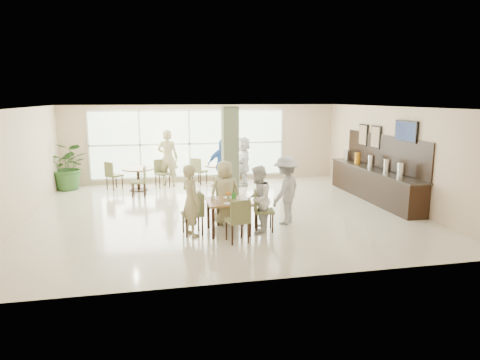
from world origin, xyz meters
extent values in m
plane|color=beige|center=(0.00, 0.00, 0.00)|extent=(10.00, 10.00, 0.00)
plane|color=white|center=(0.00, 0.00, 2.80)|extent=(10.00, 10.00, 0.00)
plane|color=beige|center=(0.00, 4.50, 1.40)|extent=(10.00, 0.00, 10.00)
plane|color=beige|center=(0.00, -4.50, 1.40)|extent=(10.00, 0.00, 10.00)
plane|color=beige|center=(-5.00, 0.00, 1.40)|extent=(0.00, 9.00, 9.00)
plane|color=beige|center=(5.00, 0.00, 1.40)|extent=(0.00, 9.00, 9.00)
plane|color=silver|center=(-0.50, 4.47, 1.40)|extent=(7.00, 0.00, 7.00)
cube|color=#5B6747|center=(0.40, 1.20, 1.40)|extent=(0.45, 0.45, 2.80)
cube|color=brown|center=(-0.19, -1.78, 0.72)|extent=(0.97, 0.97, 0.05)
cube|color=black|center=(-0.60, -2.19, 0.35)|extent=(0.06, 0.06, 0.70)
cube|color=black|center=(0.21, -2.19, 0.35)|extent=(0.06, 0.06, 0.70)
cube|color=black|center=(-0.60, -1.37, 0.35)|extent=(0.06, 0.06, 0.70)
cube|color=black|center=(0.21, -1.37, 0.35)|extent=(0.06, 0.06, 0.70)
cylinder|color=brown|center=(-2.32, 3.30, 0.73)|extent=(1.06, 1.06, 0.04)
cylinder|color=black|center=(-2.32, 3.30, 0.35)|extent=(0.10, 0.10, 0.71)
cylinder|color=black|center=(-2.32, 3.30, 0.01)|extent=(0.60, 0.60, 0.03)
cylinder|color=brown|center=(0.46, 3.50, 0.73)|extent=(1.12, 1.12, 0.04)
cylinder|color=black|center=(0.46, 3.50, 0.35)|extent=(0.10, 0.10, 0.71)
cylinder|color=black|center=(0.46, 3.50, 0.01)|extent=(0.60, 0.60, 0.03)
cylinder|color=white|center=(-0.53, -1.59, 0.80)|extent=(0.08, 0.08, 0.10)
cylinder|color=white|center=(-0.02, -2.01, 0.80)|extent=(0.08, 0.08, 0.10)
cylinder|color=white|center=(-0.47, -2.01, 0.80)|extent=(0.08, 0.08, 0.10)
cylinder|color=white|center=(-0.26, -2.09, 0.76)|extent=(0.20, 0.20, 0.01)
cylinder|color=white|center=(-0.16, -1.51, 0.76)|extent=(0.20, 0.20, 0.01)
cylinder|color=white|center=(0.12, -1.83, 0.76)|extent=(0.20, 0.20, 0.01)
cylinder|color=#99B27F|center=(-0.19, -1.78, 0.81)|extent=(0.07, 0.07, 0.12)
sphere|color=orange|center=(-0.16, -1.78, 0.92)|extent=(0.07, 0.07, 0.07)
sphere|color=orange|center=(-0.21, -1.75, 0.92)|extent=(0.07, 0.07, 0.07)
sphere|color=orange|center=(-0.21, -1.81, 0.92)|extent=(0.07, 0.07, 0.07)
cube|color=green|center=(-0.04, -1.68, 0.82)|extent=(0.10, 0.03, 0.15)
cube|color=black|center=(4.68, 0.50, 0.45)|extent=(0.60, 4.60, 0.90)
cube|color=black|center=(4.68, 0.50, 0.92)|extent=(0.64, 4.70, 0.04)
cube|color=black|center=(4.97, 0.50, 1.45)|extent=(0.04, 4.60, 1.00)
cylinder|color=silver|center=(4.68, -0.90, 1.14)|extent=(0.20, 0.20, 0.40)
cylinder|color=silver|center=(4.68, -0.20, 1.14)|extent=(0.20, 0.20, 0.40)
cylinder|color=silver|center=(4.68, 0.70, 1.14)|extent=(0.20, 0.20, 0.40)
cylinder|color=orange|center=(4.68, 1.60, 1.12)|extent=(0.18, 0.18, 0.36)
cube|color=silver|center=(4.68, 2.30, 1.12)|extent=(0.18, 0.30, 0.36)
cube|color=black|center=(4.94, -0.60, 2.15)|extent=(0.06, 1.00, 0.58)
cube|color=#7F99CC|center=(4.92, -0.60, 2.15)|extent=(0.01, 0.92, 0.50)
cube|color=black|center=(4.95, 1.00, 1.85)|extent=(0.04, 0.55, 0.70)
cube|color=olive|center=(4.92, 1.00, 1.85)|extent=(0.01, 0.47, 0.62)
cube|color=black|center=(4.95, 1.80, 1.85)|extent=(0.04, 0.55, 0.70)
cube|color=olive|center=(4.92, 1.80, 1.85)|extent=(0.01, 0.47, 0.62)
imported|color=#2D5923|center=(-4.60, 3.91, 0.80)|extent=(1.71, 1.71, 1.59)
imported|color=tan|center=(-1.05, -1.84, 0.81)|extent=(0.59, 0.69, 1.61)
imported|color=tan|center=(-0.14, -1.08, 0.78)|extent=(0.80, 0.47, 1.57)
imported|color=white|center=(0.48, -1.87, 0.77)|extent=(0.83, 0.92, 1.54)
imported|color=#AAAAAC|center=(1.31, -1.36, 0.84)|extent=(1.19, 1.21, 1.67)
imported|color=#4176C4|center=(0.40, 2.65, 0.86)|extent=(1.08, 0.70, 1.73)
imported|color=white|center=(1.28, 3.44, 0.86)|extent=(0.93, 1.68, 1.72)
imported|color=tan|center=(-1.31, 3.85, 0.99)|extent=(0.83, 0.67, 1.98)
camera|label=1|loc=(-1.86, -11.08, 3.05)|focal=32.00mm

